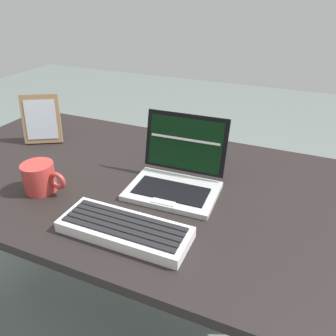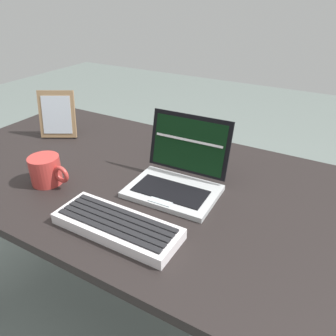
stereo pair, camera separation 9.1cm
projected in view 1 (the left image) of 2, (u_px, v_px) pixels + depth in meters
ground_plane at (156, 333)px, 1.37m from camera, size 8.00×8.00×0.00m
desk at (153, 211)px, 1.06m from camera, size 1.57×0.77×0.74m
laptop_front at (177, 175)px, 0.96m from camera, size 0.26×0.23×0.20m
external_keyboard at (125, 229)px, 0.79m from camera, size 0.32×0.12×0.03m
photo_frame at (41, 119)px, 1.22m from camera, size 0.15×0.11×0.18m
coffee_mug at (40, 178)px, 0.95m from camera, size 0.14×0.09×0.09m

